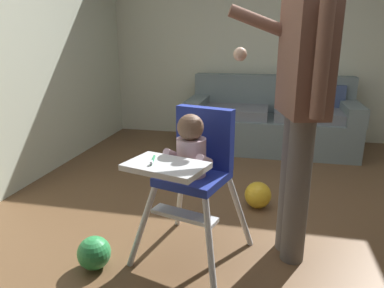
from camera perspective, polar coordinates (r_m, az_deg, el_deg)
ground at (r=2.63m, az=8.32°, el=-14.70°), size 5.64×6.82×0.10m
wall_far at (r=4.89m, az=11.58°, el=16.40°), size 4.84×0.06×2.65m
couch at (r=4.48m, az=12.43°, el=3.55°), size 1.97×0.86×0.86m
high_chair at (r=2.09m, az=0.21°, el=-2.59°), size 0.74×0.83×0.92m
adult_standing at (r=2.10m, az=16.87°, el=6.42°), size 0.59×0.50×1.70m
toy_ball at (r=2.93m, az=10.42°, el=-7.96°), size 0.21×0.21×0.21m
toy_ball_second at (r=2.27m, az=-15.27°, el=-16.34°), size 0.20×0.20×0.20m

